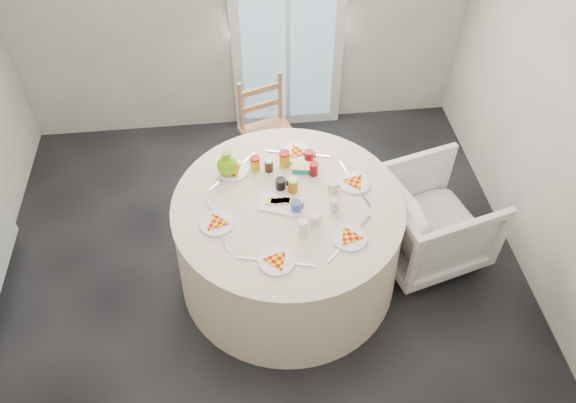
{
  "coord_description": "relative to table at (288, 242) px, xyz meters",
  "views": [
    {
      "loc": [
        -0.09,
        -2.43,
        3.52
      ],
      "look_at": [
        0.2,
        0.11,
        0.8
      ],
      "focal_mm": 35.0,
      "sensor_mm": 36.0,
      "label": 1
    }
  ],
  "objects": [
    {
      "name": "mugs_glasses",
      "position": [
        0.15,
        0.03,
        0.44
      ],
      "size": [
        0.61,
        0.61,
        0.1
      ],
      "primitive_type": null,
      "rotation": [
        0.0,
        0.0,
        -0.18
      ],
      "color": "#9C9C9C",
      "rests_on": "table"
    },
    {
      "name": "table",
      "position": [
        0.0,
        0.0,
        0.0
      ],
      "size": [
        1.62,
        1.62,
        0.82
      ],
      "primitive_type": "cylinder",
      "color": "#F1DFC6",
      "rests_on": "floor"
    },
    {
      "name": "armchair",
      "position": [
        1.1,
        0.11,
        0.02
      ],
      "size": [
        0.9,
        0.93,
        0.8
      ],
      "primitive_type": "imported",
      "rotation": [
        0.0,
        0.0,
        1.83
      ],
      "color": "silver",
      "rests_on": "floor"
    },
    {
      "name": "green_pitcher",
      "position": [
        -0.39,
        0.33,
        0.49
      ],
      "size": [
        0.2,
        0.2,
        0.19
      ],
      "primitive_type": null,
      "rotation": [
        0.0,
        0.0,
        0.43
      ],
      "color": "#73B80B",
      "rests_on": "table"
    },
    {
      "name": "floor",
      "position": [
        -0.2,
        -0.11,
        -0.38
      ],
      "size": [
        4.0,
        4.0,
        0.0
      ],
      "primitive_type": "plane",
      "color": "black",
      "rests_on": "ground"
    },
    {
      "name": "wooden_chair",
      "position": [
        -0.03,
        1.1,
        0.09
      ],
      "size": [
        0.52,
        0.51,
        0.93
      ],
      "primitive_type": null,
      "rotation": [
        0.0,
        0.0,
        0.33
      ],
      "color": "#9A6B46",
      "rests_on": "floor"
    },
    {
      "name": "jar_cluster",
      "position": [
        -0.0,
        0.3,
        0.45
      ],
      "size": [
        0.51,
        0.36,
        0.13
      ],
      "primitive_type": null,
      "rotation": [
        0.0,
        0.0,
        0.31
      ],
      "color": "brown",
      "rests_on": "table"
    },
    {
      "name": "cheese_platter",
      "position": [
        -0.05,
        -0.01,
        0.4
      ],
      "size": [
        0.32,
        0.27,
        0.04
      ],
      "primitive_type": null,
      "rotation": [
        0.0,
        0.0,
        -0.38
      ],
      "color": "silver",
      "rests_on": "table"
    },
    {
      "name": "place_settings",
      "position": [
        -0.0,
        0.0,
        0.4
      ],
      "size": [
        1.48,
        1.48,
        0.02
      ],
      "primitive_type": null,
      "rotation": [
        0.0,
        0.0,
        -0.25
      ],
      "color": "silver",
      "rests_on": "table"
    },
    {
      "name": "butter_tub",
      "position": [
        0.13,
        0.3,
        0.41
      ],
      "size": [
        0.14,
        0.11,
        0.05
      ],
      "primitive_type": "cube",
      "rotation": [
        0.0,
        0.0,
        -0.18
      ],
      "color": "#0A9493",
      "rests_on": "table"
    },
    {
      "name": "glass_door",
      "position": [
        0.2,
        1.84,
        0.68
      ],
      "size": [
        1.0,
        0.08,
        2.1
      ],
      "primitive_type": "cube",
      "color": "silver",
      "rests_on": "floor"
    }
  ]
}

